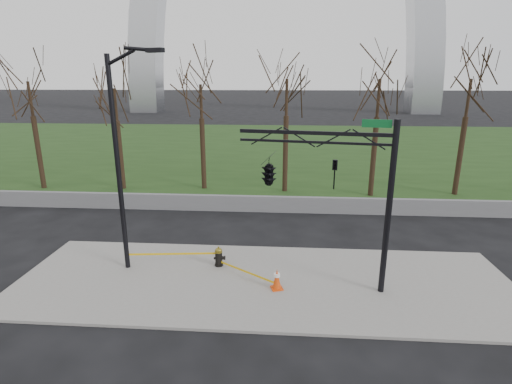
# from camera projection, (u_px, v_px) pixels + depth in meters

# --- Properties ---
(ground) EXTENTS (500.00, 500.00, 0.00)m
(ground) POSITION_uv_depth(u_px,v_px,m) (264.00, 283.00, 14.32)
(ground) COLOR black
(ground) RESTS_ON ground
(sidewalk) EXTENTS (18.00, 6.00, 0.10)m
(sidewalk) POSITION_uv_depth(u_px,v_px,m) (264.00, 282.00, 14.31)
(sidewalk) COLOR gray
(sidewalk) RESTS_ON ground
(grass_strip) EXTENTS (120.00, 40.00, 0.06)m
(grass_strip) POSITION_uv_depth(u_px,v_px,m) (278.00, 146.00, 43.05)
(grass_strip) COLOR #1C3714
(grass_strip) RESTS_ON ground
(guardrail) EXTENTS (60.00, 0.30, 0.90)m
(guardrail) POSITION_uv_depth(u_px,v_px,m) (271.00, 204.00, 21.86)
(guardrail) COLOR #59595B
(guardrail) RESTS_ON ground
(tree_row) EXTENTS (42.08, 4.00, 8.21)m
(tree_row) POSITION_uv_depth(u_px,v_px,m) (243.00, 129.00, 24.81)
(tree_row) COLOR black
(tree_row) RESTS_ON ground
(fire_hydrant) EXTENTS (0.49, 0.33, 0.81)m
(fire_hydrant) POSITION_uv_depth(u_px,v_px,m) (219.00, 257.00, 15.34)
(fire_hydrant) COLOR black
(fire_hydrant) RESTS_ON sidewalk
(traffic_cone) EXTENTS (0.49, 0.49, 0.75)m
(traffic_cone) POSITION_uv_depth(u_px,v_px,m) (277.00, 279.00, 13.64)
(traffic_cone) COLOR #D53F0B
(traffic_cone) RESTS_ON sidewalk
(street_light) EXTENTS (2.30, 0.97, 8.21)m
(street_light) POSITION_uv_depth(u_px,v_px,m) (121.00, 151.00, 13.96)
(street_light) COLOR black
(street_light) RESTS_ON ground
(traffic_signal_mast) EXTENTS (5.04, 2.54, 6.00)m
(traffic_signal_mast) POSITION_uv_depth(u_px,v_px,m) (291.00, 172.00, 13.20)
(traffic_signal_mast) COLOR black
(traffic_signal_mast) RESTS_ON ground
(caution_tape) EXTENTS (5.85, 1.62, 0.42)m
(caution_tape) POSITION_uv_depth(u_px,v_px,m) (204.00, 262.00, 14.93)
(caution_tape) COLOR #E1AE0B
(caution_tape) RESTS_ON ground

